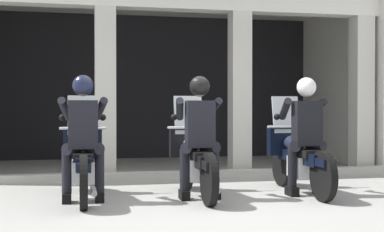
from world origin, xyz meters
TOP-DOWN VIEW (x-y plane):
  - ground_plane at (0.00, 3.00)m, footprint 80.00×80.00m
  - station_building at (0.12, 4.57)m, footprint 8.28×3.96m
  - kerb_strip at (0.12, 2.12)m, footprint 7.78×0.24m
  - motorcycle_left at (-1.47, 0.40)m, footprint 0.62×2.04m
  - police_officer_left at (-1.47, 0.12)m, footprint 0.63×0.61m
  - motorcycle_center at (0.00, 0.34)m, footprint 0.62×2.04m
  - police_officer_center at (0.00, 0.05)m, footprint 0.63×0.61m
  - motorcycle_right at (1.47, 0.34)m, footprint 0.62×2.04m
  - police_officer_right at (1.47, 0.06)m, footprint 0.63×0.61m

SIDE VIEW (x-z plane):
  - ground_plane at x=0.00m, z-range 0.00..0.00m
  - kerb_strip at x=0.12m, z-range 0.00..0.12m
  - motorcycle_left at x=-1.47m, z-range -0.17..1.17m
  - motorcycle_center at x=0.00m, z-range -0.17..1.17m
  - motorcycle_right at x=1.47m, z-range -0.17..1.17m
  - police_officer_left at x=-1.47m, z-range 0.15..1.73m
  - police_officer_center at x=0.00m, z-range 0.15..1.73m
  - police_officer_right at x=1.47m, z-range 0.15..1.73m
  - station_building at x=0.12m, z-range 0.39..3.88m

